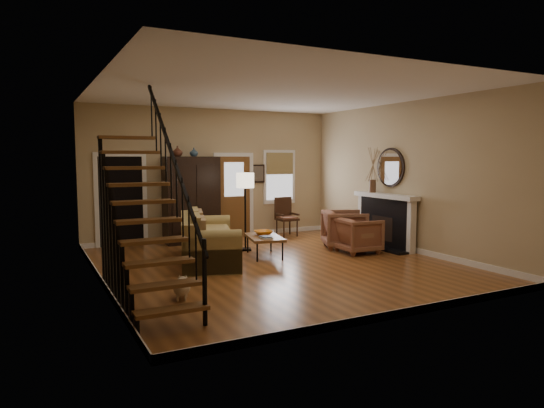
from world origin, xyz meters
name	(u,v)px	position (x,y,z in m)	size (l,w,h in m)	color
room	(223,184)	(-0.41, 1.76, 1.51)	(7.00, 7.33, 3.30)	brown
staircase	(145,192)	(-2.78, -1.30, 1.60)	(0.94, 2.80, 3.20)	brown
fireplace	(386,216)	(3.13, 0.50, 0.74)	(0.33, 1.95, 2.30)	black
armoire	(191,200)	(-0.70, 3.15, 1.05)	(1.30, 0.60, 2.10)	black
vase_a	(178,151)	(-1.05, 3.05, 2.22)	(0.24, 0.24, 0.25)	#4C2619
vase_b	(194,152)	(-0.65, 3.05, 2.21)	(0.20, 0.20, 0.21)	#334C60
sofa	(209,239)	(-1.08, 0.88, 0.46)	(1.06, 2.45, 0.91)	olive
coffee_table	(264,246)	(0.15, 0.85, 0.22)	(0.66, 1.13, 0.43)	brown
bowl	(263,233)	(0.20, 1.00, 0.48)	(0.38, 0.38, 0.09)	orange
books	(266,237)	(0.03, 0.55, 0.46)	(0.21, 0.28, 0.05)	beige
armchair_left	(358,235)	(2.14, 0.26, 0.39)	(0.82, 0.85, 0.77)	brown
armchair_right	(345,229)	(2.22, 0.87, 0.43)	(0.93, 0.96, 0.87)	brown
floor_lamp	(245,212)	(0.06, 1.64, 0.87)	(0.40, 0.40, 1.74)	black
side_chair	(287,217)	(1.85, 2.95, 0.51)	(0.54, 0.54, 1.02)	#361F11
dog	(182,288)	(-2.30, -1.37, 0.16)	(0.25, 0.43, 0.31)	tan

